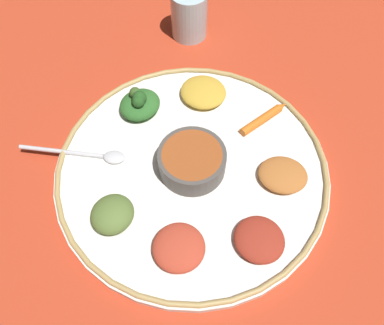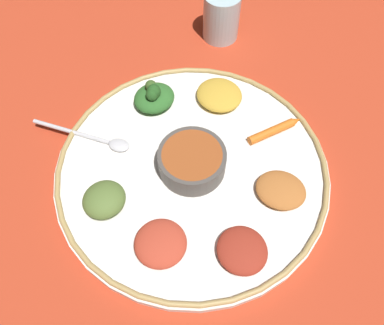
% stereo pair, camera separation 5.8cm
% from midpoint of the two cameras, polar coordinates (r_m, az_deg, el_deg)
% --- Properties ---
extents(ground_plane, '(2.40, 2.40, 0.00)m').
position_cam_midpoint_polar(ground_plane, '(0.61, -2.74, -1.66)').
color(ground_plane, '#B7381E').
extents(platter, '(0.42, 0.42, 0.01)m').
position_cam_midpoint_polar(platter, '(0.60, -2.76, -1.32)').
color(platter, white).
rests_on(platter, ground_plane).
extents(platter_rim, '(0.41, 0.41, 0.01)m').
position_cam_midpoint_polar(platter_rim, '(0.59, -2.80, -0.84)').
color(platter_rim, tan).
rests_on(platter_rim, platter).
extents(center_bowl, '(0.10, 0.10, 0.04)m').
position_cam_midpoint_polar(center_bowl, '(0.58, -2.88, 0.06)').
color(center_bowl, '#4C4742').
rests_on(center_bowl, platter).
extents(spoon, '(0.15, 0.10, 0.01)m').
position_cam_midpoint_polar(spoon, '(0.63, -17.37, 0.92)').
color(spoon, silver).
rests_on(spoon, platter).
extents(greens_pile, '(0.09, 0.08, 0.05)m').
position_cam_midpoint_polar(greens_pile, '(0.66, -10.23, 8.34)').
color(greens_pile, '#2D6628').
rests_on(greens_pile, platter).
extents(carrot_near_spoon, '(0.10, 0.03, 0.01)m').
position_cam_midpoint_polar(carrot_near_spoon, '(0.65, 7.92, 6.22)').
color(carrot_near_spoon, orange).
rests_on(carrot_near_spoon, platter).
extents(mound_collards, '(0.08, 0.08, 0.03)m').
position_cam_midpoint_polar(mound_collards, '(0.56, -14.51, -7.57)').
color(mound_collards, '#567033').
rests_on(mound_collards, platter).
extents(mound_chickpea, '(0.10, 0.09, 0.02)m').
position_cam_midpoint_polar(mound_chickpea, '(0.59, 10.37, -2.02)').
color(mound_chickpea, '#B2662D').
rests_on(mound_chickpea, platter).
extents(mound_berbere_red, '(0.10, 0.10, 0.02)m').
position_cam_midpoint_polar(mound_berbere_red, '(0.53, -5.14, -12.54)').
color(mound_berbere_red, '#B73D28').
rests_on(mound_berbere_red, platter).
extents(mound_beet, '(0.08, 0.08, 0.02)m').
position_cam_midpoint_polar(mound_beet, '(0.54, 6.73, -11.37)').
color(mound_beet, maroon).
rests_on(mound_beet, platter).
extents(mound_lentil_yellow, '(0.11, 0.11, 0.02)m').
position_cam_midpoint_polar(mound_lentil_yellow, '(0.67, -0.85, 10.06)').
color(mound_lentil_yellow, gold).
rests_on(mound_lentil_yellow, platter).
extents(drinking_glass, '(0.07, 0.07, 0.09)m').
position_cam_midpoint_polar(drinking_glass, '(0.79, -2.66, 20.31)').
color(drinking_glass, silver).
rests_on(drinking_glass, ground_plane).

